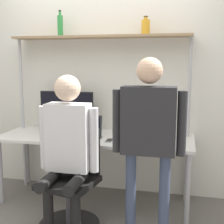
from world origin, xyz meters
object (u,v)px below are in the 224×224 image
Objects in this scene: laptop at (87,132)px; person_standing at (149,128)px; person_seated at (67,141)px; bottle_amber at (146,27)px; office_chair at (71,198)px; bottle_green at (60,25)px; cell_phone at (109,141)px; monitor at (67,110)px.

person_standing is (0.71, -0.56, 0.20)m from laptop.
person_seated is at bearing 179.29° from person_standing.
office_chair is at bearing -124.37° from bottle_amber.
cell_phone is at bearing -29.53° from bottle_green.
laptop is 0.93m from person_standing.
laptop is at bearing 166.43° from cell_phone.
bottle_amber is at bearing 0.00° from bottle_green.
person_seated is (0.33, -0.85, -0.14)m from monitor.
person_seated reaches higher than laptop.
person_seated is (-0.26, -0.49, 0.10)m from cell_phone.
monitor is 0.69× the size of office_chair.
bottle_amber reaches higher than cell_phone.
bottle_amber is at bearing 28.92° from laptop.
person_standing is 8.20× the size of bottle_amber.
person_standing is at bearing -38.19° from bottle_green.
bottle_amber is (0.56, 0.82, 1.61)m from office_chair.
laptop is 0.21× the size of person_seated.
monitor is 0.41× the size of person_standing.
person_standing is (0.71, -0.05, 0.71)m from office_chair.
person_seated reaches higher than monitor.
bottle_green is at bearing 116.06° from office_chair.
bottle_green reaches higher than cell_phone.
office_chair is at bearing 175.64° from person_standing.
office_chair is 1.01m from person_standing.
cell_phone is 0.72m from person_standing.
monitor is 1.36m from person_standing.
person_standing is at bearing -39.18° from monitor.
office_chair is 0.59× the size of person_standing.
laptop is 1.24m from bottle_green.
monitor reaches higher than cell_phone.
cell_phone is at bearing 132.12° from person_standing.
bottle_amber is (0.56, 0.31, 1.09)m from laptop.
person_standing is 5.51× the size of bottle_green.
office_chair is at bearing -119.84° from cell_phone.
person_seated is (-0.01, -0.05, 0.56)m from office_chair.
person_seated is 1.47m from bottle_amber.
person_seated reaches higher than cell_phone.
bottle_green is at bearing 141.81° from person_standing.
office_chair reaches higher than cell_phone.
person_standing is (1.05, -0.86, 0.02)m from monitor.
monitor is 0.74m from cell_phone.
bottle_green reaches higher than person_standing.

